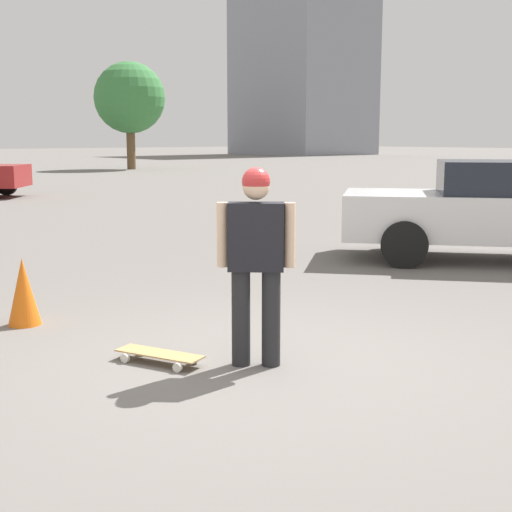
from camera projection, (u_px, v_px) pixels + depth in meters
name	position (u px, v px, depth m)	size (l,w,h in m)	color
ground_plane	(256.00, 365.00, 5.73)	(220.00, 220.00, 0.00)	slate
person	(256.00, 253.00, 5.58)	(0.44, 0.48, 1.58)	#262628
skateboard	(159.00, 355.00, 5.76)	(0.77, 0.48, 0.09)	tan
car_parked_near	(505.00, 209.00, 10.46)	(4.64, 4.27, 1.47)	silver
building_block_distant	(303.00, 52.00, 75.56)	(12.37, 10.83, 21.58)	gray
tree_distant	(130.00, 98.00, 40.30)	(4.01, 4.01, 6.04)	brown
traffic_cone	(23.00, 292.00, 6.91)	(0.32, 0.32, 0.66)	orange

